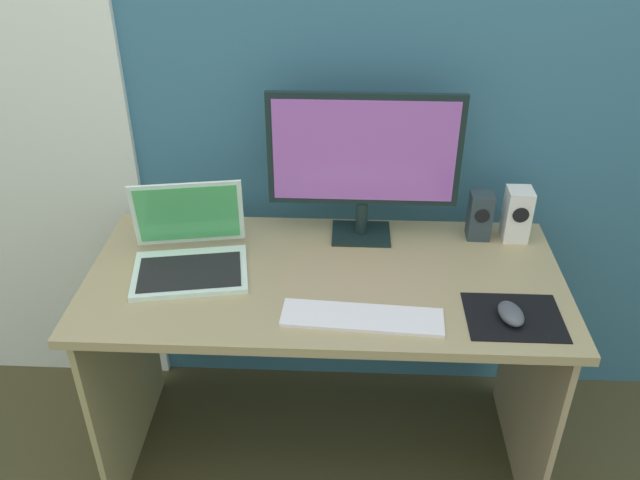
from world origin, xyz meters
TOP-DOWN VIEW (x-y plane):
  - ground_plane at (0.00, 0.00)m, footprint 8.00×8.00m
  - wall_back at (0.00, 0.41)m, footprint 6.00×0.04m
  - door_left at (-1.04, 0.38)m, footprint 0.82×0.02m
  - desk at (0.00, 0.00)m, footprint 1.36×0.64m
  - monitor at (0.10, 0.22)m, footprint 0.57×0.14m
  - speaker_right at (0.58, 0.23)m, footprint 0.08×0.08m
  - speaker_near_monitor at (0.47, 0.23)m, footprint 0.07×0.07m
  - laptop at (-0.39, 0.03)m, footprint 0.36×0.32m
  - keyboard_external at (0.10, -0.20)m, footprint 0.43×0.14m
  - mousepad at (0.50, -0.17)m, footprint 0.25×0.20m
  - mouse at (0.49, -0.18)m, footprint 0.08×0.11m

SIDE VIEW (x-z plane):
  - ground_plane at x=0.00m, z-range 0.00..0.00m
  - desk at x=0.00m, z-range 0.21..0.95m
  - mousepad at x=0.50m, z-range 0.74..0.74m
  - keyboard_external at x=0.10m, z-range 0.74..0.75m
  - mouse at x=0.49m, z-range 0.74..0.78m
  - laptop at x=-0.39m, z-range 0.67..0.90m
  - speaker_near_monitor at x=0.47m, z-range 0.74..0.89m
  - speaker_right at x=0.58m, z-range 0.74..0.91m
  - monitor at x=0.10m, z-range 0.77..1.23m
  - door_left at x=-1.04m, z-range 0.00..2.02m
  - wall_back at x=0.00m, z-range 0.00..2.50m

